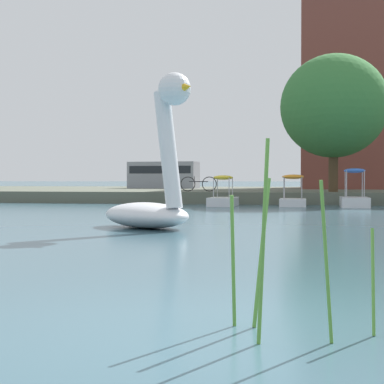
{
  "coord_description": "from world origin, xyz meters",
  "views": [
    {
      "loc": [
        0.8,
        -5.04,
        1.2
      ],
      "look_at": [
        -2.81,
        12.83,
        0.83
      ],
      "focal_mm": 60.19,
      "sensor_mm": 36.0,
      "label": 1
    }
  ],
  "objects_px": {
    "bicycle_parked": "(199,184)",
    "parked_van": "(164,174)",
    "pedal_boat_yellow": "(223,197)",
    "swan_boat": "(153,190)",
    "tree_broadleaf_behind_dock": "(334,106)",
    "pedal_boat_blue": "(354,197)",
    "pedal_boat_orange": "(293,197)"
  },
  "relations": [
    {
      "from": "pedal_boat_blue",
      "to": "pedal_boat_yellow",
      "type": "distance_m",
      "value": 5.68
    },
    {
      "from": "pedal_boat_yellow",
      "to": "bicycle_parked",
      "type": "height_order",
      "value": "pedal_boat_yellow"
    },
    {
      "from": "pedal_boat_yellow",
      "to": "pedal_boat_orange",
      "type": "bearing_deg",
      "value": 4.05
    },
    {
      "from": "pedal_boat_blue",
      "to": "pedal_boat_orange",
      "type": "distance_m",
      "value": 2.62
    },
    {
      "from": "tree_broadleaf_behind_dock",
      "to": "parked_van",
      "type": "distance_m",
      "value": 15.41
    },
    {
      "from": "parked_van",
      "to": "pedal_boat_yellow",
      "type": "bearing_deg",
      "value": -66.22
    },
    {
      "from": "pedal_boat_blue",
      "to": "pedal_boat_orange",
      "type": "relative_size",
      "value": 1.26
    },
    {
      "from": "pedal_boat_blue",
      "to": "parked_van",
      "type": "bearing_deg",
      "value": 130.34
    },
    {
      "from": "swan_boat",
      "to": "pedal_boat_yellow",
      "type": "distance_m",
      "value": 13.27
    },
    {
      "from": "pedal_boat_orange",
      "to": "tree_broadleaf_behind_dock",
      "type": "distance_m",
      "value": 6.05
    },
    {
      "from": "parked_van",
      "to": "swan_boat",
      "type": "bearing_deg",
      "value": -76.57
    },
    {
      "from": "pedal_boat_blue",
      "to": "tree_broadleaf_behind_dock",
      "type": "xyz_separation_m",
      "value": [
        -0.83,
        3.88,
        4.32
      ]
    },
    {
      "from": "bicycle_parked",
      "to": "swan_boat",
      "type": "bearing_deg",
      "value": -82.85
    },
    {
      "from": "pedal_boat_orange",
      "to": "parked_van",
      "type": "xyz_separation_m",
      "value": [
        -9.32,
        13.99,
        1.12
      ]
    },
    {
      "from": "pedal_boat_orange",
      "to": "bicycle_parked",
      "type": "relative_size",
      "value": 0.99
    },
    {
      "from": "bicycle_parked",
      "to": "tree_broadleaf_behind_dock",
      "type": "bearing_deg",
      "value": 1.72
    },
    {
      "from": "swan_boat",
      "to": "pedal_boat_blue",
      "type": "bearing_deg",
      "value": 68.11
    },
    {
      "from": "pedal_boat_orange",
      "to": "tree_broadleaf_behind_dock",
      "type": "bearing_deg",
      "value": 64.81
    },
    {
      "from": "pedal_boat_blue",
      "to": "pedal_boat_orange",
      "type": "xyz_separation_m",
      "value": [
        -2.62,
        0.07,
        -0.02
      ]
    },
    {
      "from": "tree_broadleaf_behind_dock",
      "to": "pedal_boat_blue",
      "type": "bearing_deg",
      "value": -77.96
    },
    {
      "from": "swan_boat",
      "to": "bicycle_parked",
      "type": "distance_m",
      "value": 17.21
    },
    {
      "from": "pedal_boat_orange",
      "to": "pedal_boat_blue",
      "type": "bearing_deg",
      "value": -1.56
    },
    {
      "from": "pedal_boat_blue",
      "to": "tree_broadleaf_behind_dock",
      "type": "distance_m",
      "value": 5.87
    },
    {
      "from": "swan_boat",
      "to": "parked_van",
      "type": "relative_size",
      "value": 0.77
    },
    {
      "from": "pedal_boat_yellow",
      "to": "bicycle_parked",
      "type": "relative_size",
      "value": 1.2
    },
    {
      "from": "pedal_boat_orange",
      "to": "pedal_boat_yellow",
      "type": "bearing_deg",
      "value": -175.95
    },
    {
      "from": "pedal_boat_yellow",
      "to": "parked_van",
      "type": "bearing_deg",
      "value": 113.78
    },
    {
      "from": "bicycle_parked",
      "to": "pedal_boat_yellow",
      "type": "bearing_deg",
      "value": -64.24
    },
    {
      "from": "bicycle_parked",
      "to": "parked_van",
      "type": "xyz_separation_m",
      "value": [
        -4.41,
        10.38,
        0.59
      ]
    },
    {
      "from": "pedal_boat_blue",
      "to": "pedal_boat_yellow",
      "type": "height_order",
      "value": "pedal_boat_blue"
    },
    {
      "from": "tree_broadleaf_behind_dock",
      "to": "pedal_boat_yellow",
      "type": "bearing_deg",
      "value": -140.33
    },
    {
      "from": "swan_boat",
      "to": "pedal_boat_orange",
      "type": "distance_m",
      "value": 13.76
    }
  ]
}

